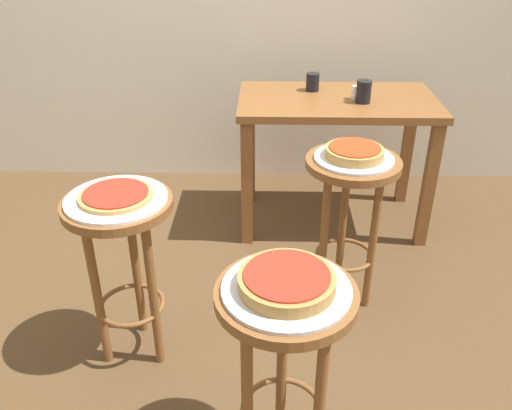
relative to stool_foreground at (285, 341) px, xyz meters
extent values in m
plane|color=brown|center=(-0.31, 0.64, -0.54)|extent=(6.00, 6.00, 0.00)
cylinder|color=brown|center=(0.00, 0.00, 0.17)|extent=(0.41, 0.41, 0.03)
cylinder|color=brown|center=(0.00, 0.13, -0.20)|extent=(0.04, 0.04, 0.70)
cylinder|color=brown|center=(-0.11, -0.06, -0.20)|extent=(0.04, 0.04, 0.70)
cylinder|color=brown|center=(0.11, -0.06, -0.20)|extent=(0.04, 0.04, 0.70)
torus|color=brown|center=(0.00, 0.00, -0.30)|extent=(0.27, 0.27, 0.02)
cylinder|color=silver|center=(0.00, 0.00, 0.19)|extent=(0.37, 0.37, 0.01)
cylinder|color=#B78442|center=(0.00, 0.00, 0.22)|extent=(0.27, 0.27, 0.04)
cylinder|color=red|center=(0.00, 0.00, 0.24)|extent=(0.24, 0.24, 0.01)
cylinder|color=brown|center=(-0.61, 0.51, 0.17)|extent=(0.41, 0.41, 0.03)
cylinder|color=brown|center=(-0.61, 0.64, -0.20)|extent=(0.04, 0.04, 0.70)
cylinder|color=brown|center=(-0.71, 0.45, -0.20)|extent=(0.04, 0.04, 0.70)
cylinder|color=brown|center=(-0.50, 0.45, -0.20)|extent=(0.04, 0.04, 0.70)
torus|color=brown|center=(-0.61, 0.51, -0.30)|extent=(0.27, 0.27, 0.02)
cylinder|color=white|center=(-0.61, 0.51, 0.19)|extent=(0.37, 0.37, 0.01)
cylinder|color=tan|center=(-0.61, 0.51, 0.21)|extent=(0.27, 0.27, 0.01)
cylinder|color=red|center=(-0.61, 0.51, 0.22)|extent=(0.24, 0.24, 0.01)
cylinder|color=brown|center=(0.31, 0.89, 0.17)|extent=(0.41, 0.41, 0.03)
cylinder|color=brown|center=(0.31, 1.02, -0.20)|extent=(0.04, 0.04, 0.70)
cylinder|color=brown|center=(0.20, 0.83, -0.20)|extent=(0.04, 0.04, 0.70)
cylinder|color=brown|center=(0.42, 0.83, -0.20)|extent=(0.04, 0.04, 0.70)
torus|color=brown|center=(0.31, 0.89, -0.30)|extent=(0.27, 0.27, 0.02)
cylinder|color=silver|center=(0.31, 0.89, 0.19)|extent=(0.34, 0.34, 0.01)
cylinder|color=tan|center=(0.31, 0.89, 0.22)|extent=(0.25, 0.25, 0.04)
cylinder|color=red|center=(0.31, 0.89, 0.24)|extent=(0.22, 0.22, 0.01)
cube|color=brown|center=(0.32, 1.62, 0.20)|extent=(1.07, 0.61, 0.04)
cube|color=brown|center=(-0.17, 1.37, -0.18)|extent=(0.06, 0.06, 0.72)
cube|color=brown|center=(0.81, 1.37, -0.18)|extent=(0.06, 0.06, 0.72)
cube|color=brown|center=(-0.17, 1.88, -0.18)|extent=(0.06, 0.06, 0.72)
cube|color=brown|center=(0.81, 1.88, -0.18)|extent=(0.06, 0.06, 0.72)
cylinder|color=black|center=(0.44, 1.55, 0.27)|extent=(0.08, 0.08, 0.12)
cylinder|color=black|center=(0.19, 1.75, 0.27)|extent=(0.07, 0.07, 0.10)
cylinder|color=white|center=(0.41, 1.61, 0.25)|extent=(0.04, 0.04, 0.07)
camera|label=1|loc=(-0.06, -1.18, 1.12)|focal=37.39mm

